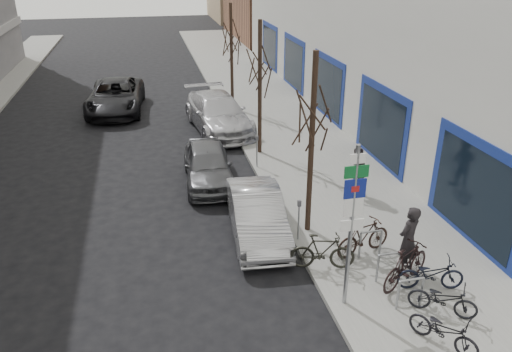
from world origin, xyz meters
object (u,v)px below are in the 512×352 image
bike_mid_inner (322,251)px  bike_far_curb (443,296)px  parked_car_mid (208,165)px  bike_rack (389,263)px  meter_back (232,108)px  parked_car_back (218,113)px  bike_near_right (406,265)px  pedestrian_far (356,171)px  tree_near (314,103)px  meter_mid (257,148)px  bike_mid_curb (431,271)px  bike_near_left (444,328)px  meter_front (299,216)px  tree_far (231,32)px  tree_mid (260,57)px  bike_far_inner (363,237)px  parked_car_front (257,215)px  pedestrian_near (408,240)px  lane_car (116,96)px  highway_sign_pole (352,219)px

bike_mid_inner → bike_far_curb: (2.11, -2.32, -0.05)m
bike_far_curb → parked_car_mid: parked_car_mid is taller
bike_rack → bike_far_curb: (0.65, -1.45, -0.04)m
meter_back → bike_far_curb: meter_back is taller
bike_mid_inner → parked_car_back: 12.13m
bike_near_right → parked_car_mid: (-4.00, 7.41, -0.01)m
pedestrian_far → parked_car_back: bearing=-71.7°
bike_rack → tree_near: size_ratio=0.41×
meter_mid → bike_mid_curb: bearing=-73.4°
meter_back → bike_near_left: (1.75, -15.79, -0.29)m
parked_car_mid → bike_near_left: bearing=-65.7°
meter_front → bike_near_left: 5.11m
bike_mid_curb → bike_far_curb: bearing=179.3°
bike_near_left → tree_far: bearing=59.8°
tree_mid → bike_near_right: tree_mid is taller
tree_mid → bike_far_inner: tree_mid is taller
parked_car_front → pedestrian_near: (3.34, -2.84, 0.39)m
tree_mid → parked_car_mid: size_ratio=1.31×
tree_mid → bike_mid_curb: size_ratio=3.33×
parked_car_back → lane_car: parked_car_back is taller
tree_mid → parked_car_front: (-1.51, -6.26, -3.40)m
highway_sign_pole → tree_mid: 10.15m
highway_sign_pole → pedestrian_near: 2.61m
tree_near → pedestrian_far: size_ratio=3.16×
bike_near_right → pedestrian_near: pedestrian_near is taller
bike_far_inner → pedestrian_near: bearing=-158.3°
bike_near_right → bike_mid_inner: size_ratio=1.09×
bike_far_inner → pedestrian_far: 3.73m
bike_mid_inner → pedestrian_near: 2.21m
parked_car_front → pedestrian_far: 4.16m
bike_near_right → bike_far_curb: bike_near_right is taller
bike_near_right → bike_far_inner: bearing=-12.0°
tree_near → parked_car_mid: size_ratio=1.31×
pedestrian_far → bike_far_inner: bearing=66.0°
parked_car_mid → pedestrian_near: size_ratio=2.24×
bike_near_right → pedestrian_far: 5.10m
pedestrian_far → tree_mid: bearing=-68.4°
meter_back → parked_car_front: size_ratio=0.30×
pedestrian_near → pedestrian_far: size_ratio=1.08×
bike_rack → tree_mid: size_ratio=0.41×
highway_sign_pole → tree_far: size_ratio=0.76×
highway_sign_pole → bike_far_inner: 2.90m
bike_far_inner → bike_mid_curb: bearing=-166.9°
tree_mid → parked_car_mid: (-2.45, -2.23, -3.39)m
bike_near_left → bike_far_inner: 3.69m
bike_near_right → pedestrian_near: 0.70m
bike_far_curb → lane_car: bearing=57.4°
meter_front → parked_car_mid: 5.18m
meter_mid → pedestrian_far: (2.74, -3.10, 0.10)m
bike_rack → lane_car: 18.66m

